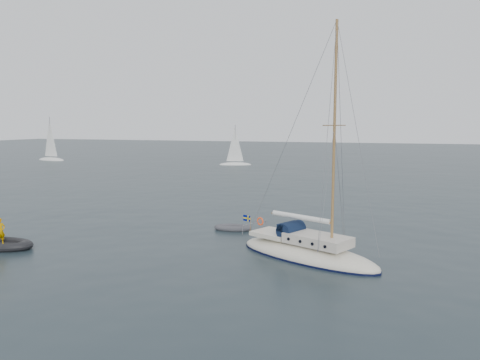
% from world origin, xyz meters
% --- Properties ---
extents(ground, '(300.00, 300.00, 0.00)m').
position_xyz_m(ground, '(0.00, 0.00, 0.00)').
color(ground, black).
rests_on(ground, ground).
extents(sailboat, '(8.52, 2.56, 12.14)m').
position_xyz_m(sailboat, '(3.73, -2.09, 0.92)').
color(sailboat, beige).
rests_on(sailboat, ground).
extents(dinghy, '(2.45, 1.11, 0.35)m').
position_xyz_m(dinghy, '(-1.99, 2.67, 0.15)').
color(dinghy, '#444448').
rests_on(dinghy, ground).
extents(distant_yacht_c, '(5.32, 2.84, 7.05)m').
position_xyz_m(distant_yacht_c, '(-17.77, 47.91, 3.01)').
color(distant_yacht_c, white).
rests_on(distant_yacht_c, ground).
extents(distant_yacht_a, '(6.50, 3.47, 8.61)m').
position_xyz_m(distant_yacht_a, '(-53.68, 46.11, 3.68)').
color(distant_yacht_a, white).
rests_on(distant_yacht_a, ground).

